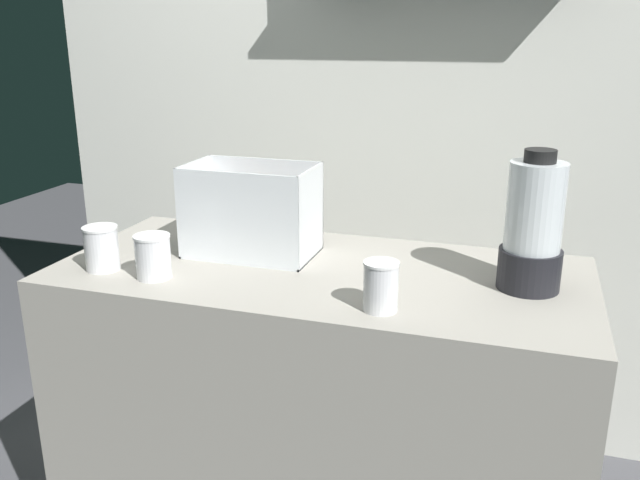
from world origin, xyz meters
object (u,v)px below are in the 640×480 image
(juice_cup_pomegranate_far_left, at_px, (102,250))
(juice_cup_beet_left, at_px, (153,258))
(carrot_display_bin, at_px, (249,226))
(juice_cup_beet_middle, at_px, (381,289))
(blender_pitcher, at_px, (533,230))

(juice_cup_pomegranate_far_left, bearing_deg, juice_cup_beet_left, -4.40)
(carrot_display_bin, relative_size, juice_cup_pomegranate_far_left, 3.00)
(juice_cup_beet_middle, bearing_deg, carrot_display_bin, 147.48)
(carrot_display_bin, distance_m, juice_cup_beet_middle, 0.52)
(juice_cup_beet_middle, bearing_deg, blender_pitcher, 37.43)
(blender_pitcher, xyz_separation_m, juice_cup_beet_left, (-0.91, -0.21, -0.10))
(carrot_display_bin, height_order, juice_cup_pomegranate_far_left, carrot_display_bin)
(juice_cup_pomegranate_far_left, relative_size, juice_cup_beet_left, 1.04)
(blender_pitcher, bearing_deg, carrot_display_bin, 176.95)
(juice_cup_pomegranate_far_left, relative_size, juice_cup_beet_middle, 1.02)
(juice_cup_pomegranate_far_left, xyz_separation_m, juice_cup_beet_left, (0.16, -0.01, -0.00))
(carrot_display_bin, xyz_separation_m, juice_cup_pomegranate_far_left, (-0.32, -0.24, -0.03))
(carrot_display_bin, distance_m, juice_cup_pomegranate_far_left, 0.40)
(blender_pitcher, distance_m, juice_cup_pomegranate_far_left, 1.09)
(carrot_display_bin, bearing_deg, juice_cup_pomegranate_far_left, -142.67)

